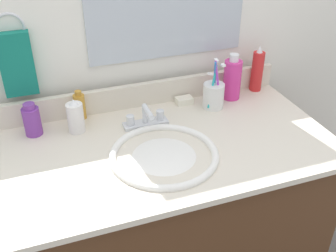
# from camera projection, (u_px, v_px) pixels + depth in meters

# --- Properties ---
(vanity_cabinet) EXTENTS (1.04, 0.55, 0.85)m
(vanity_cabinet) POSITION_uv_depth(u_px,v_px,m) (172.00, 237.00, 1.57)
(vanity_cabinet) COLOR #4C2D19
(vanity_cabinet) RESTS_ON ground_plane
(countertop) EXTENTS (1.08, 0.60, 0.02)m
(countertop) POSITION_uv_depth(u_px,v_px,m) (172.00, 146.00, 1.34)
(countertop) COLOR beige
(countertop) RESTS_ON vanity_cabinet
(backsplash) EXTENTS (1.08, 0.02, 0.09)m
(backsplash) POSITION_uv_depth(u_px,v_px,m) (146.00, 94.00, 1.54)
(backsplash) COLOR beige
(backsplash) RESTS_ON countertop
(back_wall) EXTENTS (2.18, 0.04, 1.30)m
(back_wall) POSITION_uv_depth(u_px,v_px,m) (144.00, 142.00, 1.73)
(back_wall) COLOR white
(back_wall) RESTS_ON ground_plane
(towel_ring) EXTENTS (0.10, 0.01, 0.10)m
(towel_ring) POSITION_uv_depth(u_px,v_px,m) (9.00, 28.00, 1.29)
(towel_ring) COLOR silver
(hand_towel) EXTENTS (0.11, 0.04, 0.22)m
(hand_towel) POSITION_uv_depth(u_px,v_px,m) (17.00, 64.00, 1.34)
(hand_towel) COLOR #147260
(sink_basin) EXTENTS (0.35, 0.35, 0.11)m
(sink_basin) POSITION_uv_depth(u_px,v_px,m) (164.00, 163.00, 1.29)
(sink_basin) COLOR white
(sink_basin) RESTS_ON countertop
(faucet) EXTENTS (0.16, 0.10, 0.08)m
(faucet) POSITION_uv_depth(u_px,v_px,m) (146.00, 119.00, 1.41)
(faucet) COLOR silver
(faucet) RESTS_ON countertop
(bottle_soap_pink) EXTENTS (0.07, 0.07, 0.18)m
(bottle_soap_pink) POSITION_uv_depth(u_px,v_px,m) (232.00, 79.00, 1.56)
(bottle_soap_pink) COLOR #D8338C
(bottle_soap_pink) RESTS_ON countertop
(bottle_cream_purple) EXTENTS (0.06, 0.06, 0.12)m
(bottle_cream_purple) POSITION_uv_depth(u_px,v_px,m) (32.00, 120.00, 1.35)
(bottle_cream_purple) COLOR #7A3899
(bottle_cream_purple) RESTS_ON countertop
(bottle_spray_red) EXTENTS (0.05, 0.05, 0.19)m
(bottle_spray_red) POSITION_uv_depth(u_px,v_px,m) (257.00, 71.00, 1.62)
(bottle_spray_red) COLOR red
(bottle_spray_red) RESTS_ON countertop
(bottle_oil_amber) EXTENTS (0.04, 0.04, 0.11)m
(bottle_oil_amber) POSITION_uv_depth(u_px,v_px,m) (80.00, 106.00, 1.45)
(bottle_oil_amber) COLOR gold
(bottle_oil_amber) RESTS_ON countertop
(bottle_lotion_white) EXTENTS (0.06, 0.06, 0.12)m
(bottle_lotion_white) POSITION_uv_depth(u_px,v_px,m) (76.00, 117.00, 1.37)
(bottle_lotion_white) COLOR white
(bottle_lotion_white) RESTS_ON countertop
(cup_white_ceramic) EXTENTS (0.08, 0.08, 0.19)m
(cup_white_ceramic) POSITION_uv_depth(u_px,v_px,m) (214.00, 95.00, 1.52)
(cup_white_ceramic) COLOR white
(cup_white_ceramic) RESTS_ON countertop
(soap_bar) EXTENTS (0.06, 0.04, 0.02)m
(soap_bar) POSITION_uv_depth(u_px,v_px,m) (184.00, 100.00, 1.56)
(soap_bar) COLOR white
(soap_bar) RESTS_ON countertop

